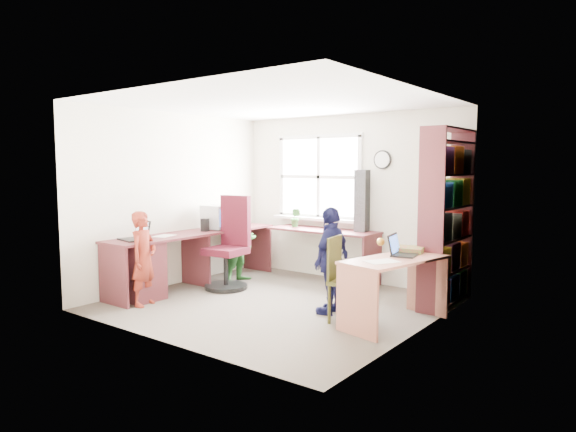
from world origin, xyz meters
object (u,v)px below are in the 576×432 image
object	(u,v)px
swivel_chair	(230,249)
person_navy	(332,260)
crt_monitor	(216,217)
laptop_left	(137,235)
potted_plant	(296,218)
laptop_right	(401,250)
person_green	(242,242)
person_red	(144,259)
bookshelf	(447,222)
l_desk	(184,258)
cd_tower	(362,201)
wooden_chair	(344,276)
right_desk	(395,276)

from	to	relation	value
swivel_chair	person_navy	world-z (taller)	swivel_chair
swivel_chair	crt_monitor	xyz separation A→B (m)	(-0.45, 0.21, 0.39)
laptop_left	potted_plant	bearing A→B (deg)	82.18
laptop_right	person_green	size ratio (longest dim) A/B	0.32
laptop_right	person_red	distance (m)	3.00
person_navy	potted_plant	bearing A→B (deg)	-136.81
laptop_left	person_red	size ratio (longest dim) A/B	0.36
bookshelf	swivel_chair	world-z (taller)	bookshelf
bookshelf	l_desk	bearing A→B (deg)	-153.57
swivel_chair	cd_tower	distance (m)	1.94
l_desk	crt_monitor	bearing A→B (deg)	102.37
swivel_chair	crt_monitor	size ratio (longest dim) A/B	3.30
wooden_chair	potted_plant	bearing A→B (deg)	128.11
bookshelf	person_green	world-z (taller)	bookshelf
person_red	person_navy	distance (m)	2.24
right_desk	laptop_right	world-z (taller)	laptop_right
l_desk	wooden_chair	bearing A→B (deg)	4.84
right_desk	person_navy	size ratio (longest dim) A/B	1.08
laptop_left	bookshelf	bearing A→B (deg)	44.08
cd_tower	potted_plant	world-z (taller)	cd_tower
laptop_left	wooden_chair	bearing A→B (deg)	28.21
bookshelf	cd_tower	xyz separation A→B (m)	(-1.33, 0.35, 0.18)
swivel_chair	laptop_right	bearing A→B (deg)	-5.07
laptop_left	potted_plant	size ratio (longest dim) A/B	1.41
swivel_chair	crt_monitor	world-z (taller)	swivel_chair
potted_plant	l_desk	bearing A→B (deg)	-108.72
l_desk	person_green	bearing A→B (deg)	80.18
l_desk	laptop_left	xyz separation A→B (m)	(-0.21, -0.57, 0.35)
person_red	right_desk	bearing A→B (deg)	-85.57
swivel_chair	person_navy	xyz separation A→B (m)	(1.77, -0.21, 0.07)
swivel_chair	person_red	bearing A→B (deg)	-105.07
crt_monitor	potted_plant	xyz separation A→B (m)	(0.74, 0.92, -0.03)
swivel_chair	crt_monitor	bearing A→B (deg)	149.18
potted_plant	person_green	world-z (taller)	person_green
potted_plant	person_green	bearing A→B (deg)	-118.92
laptop_right	person_red	world-z (taller)	person_red
l_desk	bookshelf	distance (m)	3.35
right_desk	laptop_right	bearing A→B (deg)	111.32
bookshelf	cd_tower	distance (m)	1.38
right_desk	crt_monitor	distance (m)	3.02
wooden_chair	potted_plant	size ratio (longest dim) A/B	3.19
laptop_right	potted_plant	xyz separation A→B (m)	(-2.19, 1.08, 0.14)
person_green	person_red	bearing A→B (deg)	173.30
laptop_right	person_green	xyz separation A→B (m)	(-2.60, 0.34, -0.18)
l_desk	laptop_left	world-z (taller)	laptop_left
person_green	person_navy	world-z (taller)	person_navy
right_desk	cd_tower	distance (m)	1.95
bookshelf	potted_plant	world-z (taller)	bookshelf
person_green	person_navy	size ratio (longest dim) A/B	0.96
laptop_left	laptop_right	xyz separation A→B (m)	(2.98, 1.19, -0.05)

